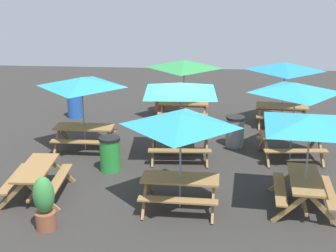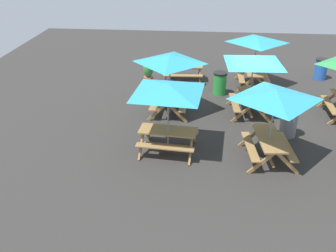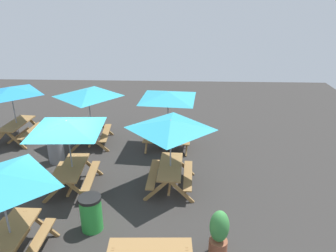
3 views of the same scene
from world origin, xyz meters
name	(u,v)px [view 3 (image 3 of 3)]	position (x,y,z in m)	size (l,w,h in m)	color
ground_plane	(68,188)	(0.00, 0.00, 0.00)	(26.59, 26.59, 0.00)	#33302D
picnic_table_0	(168,99)	(-3.08, 3.04, 1.99)	(2.82, 2.82, 2.34)	olive
picnic_table_2	(11,94)	(-3.47, -3.20, 1.99)	(2.16, 2.16, 2.34)	olive
picnic_table_3	(88,97)	(-3.28, -0.05, 1.99)	(2.17, 2.17, 2.34)	olive
picnic_table_4	(171,130)	(-0.20, 3.24, 1.99)	(2.07, 2.07, 2.34)	olive
picnic_table_7	(68,130)	(-0.01, 0.20, 1.99)	(2.82, 2.82, 2.34)	olive
trash_bin_gray	(56,149)	(-1.69, -0.95, 0.49)	(0.59, 0.59, 0.98)	gray
trash_bin_green	(91,213)	(1.86, 1.26, 0.49)	(0.59, 0.59, 0.98)	green
potted_plant_0	(219,233)	(2.63, 4.46, 0.62)	(0.45, 0.45, 1.22)	#935138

